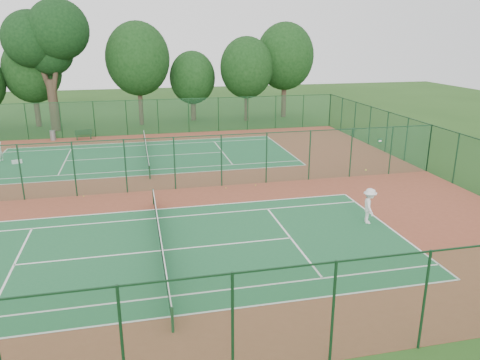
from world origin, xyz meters
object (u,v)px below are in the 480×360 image
player_far (0,151)px  trash_bin (53,135)px  player_near (369,206)px  bench (84,134)px  big_tree (47,38)px  kit_bag (17,162)px

player_far → trash_bin: (2.94, 7.15, -0.35)m
player_far → trash_bin: 7.73m
player_near → player_far: bearing=66.8°
bench → big_tree: size_ratio=0.13×
trash_bin → big_tree: size_ratio=0.07×
trash_bin → bench: (2.82, -0.30, 0.04)m
trash_bin → big_tree: bearing=93.3°
player_near → big_tree: bearing=48.8°
trash_bin → big_tree: (-0.29, 5.11, 8.77)m
bench → player_near: bearing=-65.3°
player_near → trash_bin: bearing=53.4°
player_near → trash_bin: size_ratio=2.08×
player_near → kit_bag: bearing=66.6°
player_near → trash_bin: (-19.53, 25.31, -0.51)m
player_near → player_far: 28.89m
bench → trash_bin: bearing=165.0°
player_near → trash_bin: player_near is taller
player_far → bench: player_far is taller
trash_bin → player_far: bearing=-112.4°
kit_bag → player_far: bearing=125.6°
player_near → bench: player_near is taller
bench → big_tree: bearing=111.0°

